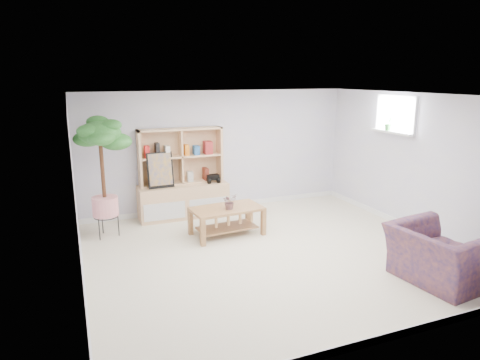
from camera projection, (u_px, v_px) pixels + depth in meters
name	position (u px, v px, depth m)	size (l,w,h in m)	color
floor	(272.00, 253.00, 6.63)	(5.50, 5.00, 0.01)	beige
ceiling	(274.00, 96.00, 6.06)	(5.50, 5.00, 0.01)	white
walls	(273.00, 178.00, 6.34)	(5.51, 5.01, 2.40)	silver
baseboard	(272.00, 250.00, 6.61)	(5.50, 5.00, 0.10)	white
window	(396.00, 114.00, 7.67)	(0.10, 0.98, 0.68)	white
window_sill	(392.00, 132.00, 7.73)	(0.14, 1.00, 0.04)	white
storage_unit	(183.00, 174.00, 8.15)	(1.71, 0.58, 1.71)	#E5B07B
poster	(160.00, 170.00, 7.90)	(0.48, 0.11, 0.66)	gold
toy_truck	(213.00, 178.00, 8.34)	(0.34, 0.23, 0.18)	black
coffee_table	(227.00, 221.00, 7.34)	(1.19, 0.65, 0.49)	brown
table_plant	(230.00, 201.00, 7.16)	(0.24, 0.21, 0.27)	#1E632A
floor_tree	(103.00, 178.00, 7.08)	(0.75, 0.75, 2.04)	#2A6723
armchair	(440.00, 251.00, 5.61)	(1.16, 1.01, 0.86)	#1C1C51
sill_plant	(388.00, 123.00, 7.79)	(0.14, 0.12, 0.26)	#2A6723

